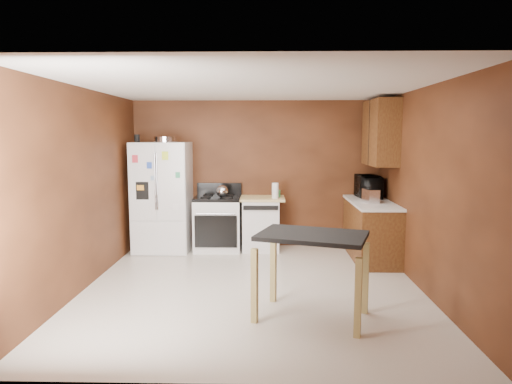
{
  "coord_description": "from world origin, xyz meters",
  "views": [
    {
      "loc": [
        0.18,
        -5.56,
        1.91
      ],
      "look_at": [
        0.02,
        0.85,
        1.11
      ],
      "focal_mm": 32.0,
      "sensor_mm": 36.0,
      "label": 1
    }
  ],
  "objects_px": {
    "roasting_pan": "(165,139)",
    "microwave": "(369,187)",
    "gas_range": "(218,223)",
    "toaster": "(371,196)",
    "refrigerator": "(162,197)",
    "kettle": "(222,191)",
    "dishwasher": "(261,223)",
    "paper_towel": "(275,191)",
    "island": "(312,248)",
    "green_canister": "(277,193)",
    "pen_cup": "(137,138)"
  },
  "relations": [
    {
      "from": "roasting_pan",
      "to": "refrigerator",
      "type": "height_order",
      "value": "roasting_pan"
    },
    {
      "from": "gas_range",
      "to": "dishwasher",
      "type": "relative_size",
      "value": 1.24
    },
    {
      "from": "paper_towel",
      "to": "island",
      "type": "distance_m",
      "value": 2.8
    },
    {
      "from": "pen_cup",
      "to": "kettle",
      "type": "height_order",
      "value": "pen_cup"
    },
    {
      "from": "roasting_pan",
      "to": "dishwasher",
      "type": "relative_size",
      "value": 0.42
    },
    {
      "from": "roasting_pan",
      "to": "gas_range",
      "type": "xyz_separation_m",
      "value": [
        0.85,
        0.01,
        -1.38
      ]
    },
    {
      "from": "kettle",
      "to": "green_canister",
      "type": "xyz_separation_m",
      "value": [
        0.91,
        0.15,
        -0.05
      ]
    },
    {
      "from": "toaster",
      "to": "dishwasher",
      "type": "relative_size",
      "value": 0.31
    },
    {
      "from": "refrigerator",
      "to": "island",
      "type": "relative_size",
      "value": 1.42
    },
    {
      "from": "toaster",
      "to": "gas_range",
      "type": "xyz_separation_m",
      "value": [
        -2.39,
        0.61,
        -0.54
      ]
    },
    {
      "from": "toaster",
      "to": "island",
      "type": "relative_size",
      "value": 0.22
    },
    {
      "from": "roasting_pan",
      "to": "kettle",
      "type": "bearing_deg",
      "value": -4.14
    },
    {
      "from": "toaster",
      "to": "microwave",
      "type": "xyz_separation_m",
      "value": [
        0.09,
        0.58,
        0.06
      ]
    },
    {
      "from": "pen_cup",
      "to": "kettle",
      "type": "distance_m",
      "value": 1.61
    },
    {
      "from": "kettle",
      "to": "microwave",
      "type": "height_order",
      "value": "microwave"
    },
    {
      "from": "refrigerator",
      "to": "roasting_pan",
      "type": "bearing_deg",
      "value": 36.74
    },
    {
      "from": "green_canister",
      "to": "gas_range",
      "type": "bearing_deg",
      "value": -176.05
    },
    {
      "from": "kettle",
      "to": "dishwasher",
      "type": "distance_m",
      "value": 0.85
    },
    {
      "from": "microwave",
      "to": "dishwasher",
      "type": "distance_m",
      "value": 1.87
    },
    {
      "from": "pen_cup",
      "to": "dishwasher",
      "type": "xyz_separation_m",
      "value": [
        1.99,
        0.2,
        -1.41
      ]
    },
    {
      "from": "roasting_pan",
      "to": "refrigerator",
      "type": "bearing_deg",
      "value": -143.26
    },
    {
      "from": "microwave",
      "to": "refrigerator",
      "type": "xyz_separation_m",
      "value": [
        -3.39,
        -0.02,
        -0.16
      ]
    },
    {
      "from": "green_canister",
      "to": "refrigerator",
      "type": "height_order",
      "value": "refrigerator"
    },
    {
      "from": "kettle",
      "to": "toaster",
      "type": "bearing_deg",
      "value": -12.97
    },
    {
      "from": "paper_towel",
      "to": "gas_range",
      "type": "distance_m",
      "value": 1.11
    },
    {
      "from": "island",
      "to": "paper_towel",
      "type": "bearing_deg",
      "value": 96.91
    },
    {
      "from": "pen_cup",
      "to": "toaster",
      "type": "relative_size",
      "value": 0.45
    },
    {
      "from": "dishwasher",
      "to": "paper_towel",
      "type": "bearing_deg",
      "value": -25.67
    },
    {
      "from": "microwave",
      "to": "island",
      "type": "height_order",
      "value": "microwave"
    },
    {
      "from": "microwave",
      "to": "kettle",
      "type": "bearing_deg",
      "value": 86.78
    },
    {
      "from": "kettle",
      "to": "roasting_pan",
      "type": "bearing_deg",
      "value": 175.86
    },
    {
      "from": "toaster",
      "to": "paper_towel",
      "type": "bearing_deg",
      "value": 148.21
    },
    {
      "from": "toaster",
      "to": "pen_cup",
      "type": "bearing_deg",
      "value": 161.41
    },
    {
      "from": "gas_range",
      "to": "paper_towel",
      "type": "bearing_deg",
      "value": -5.27
    },
    {
      "from": "toaster",
      "to": "dishwasher",
      "type": "xyz_separation_m",
      "value": [
        -1.67,
        0.64,
        -0.55
      ]
    },
    {
      "from": "microwave",
      "to": "gas_range",
      "type": "relative_size",
      "value": 0.54
    },
    {
      "from": "microwave",
      "to": "roasting_pan",
      "type": "bearing_deg",
      "value": 85.3
    },
    {
      "from": "kettle",
      "to": "gas_range",
      "type": "bearing_deg",
      "value": 135.88
    },
    {
      "from": "paper_towel",
      "to": "green_canister",
      "type": "relative_size",
      "value": 2.18
    },
    {
      "from": "toaster",
      "to": "gas_range",
      "type": "relative_size",
      "value": 0.25
    },
    {
      "from": "toaster",
      "to": "gas_range",
      "type": "height_order",
      "value": "toaster"
    },
    {
      "from": "roasting_pan",
      "to": "kettle",
      "type": "height_order",
      "value": "roasting_pan"
    },
    {
      "from": "toaster",
      "to": "microwave",
      "type": "distance_m",
      "value": 0.59
    },
    {
      "from": "green_canister",
      "to": "island",
      "type": "bearing_deg",
      "value": -84.24
    },
    {
      "from": "microwave",
      "to": "gas_range",
      "type": "xyz_separation_m",
      "value": [
        -2.48,
        0.04,
        -0.6
      ]
    },
    {
      "from": "toaster",
      "to": "refrigerator",
      "type": "xyz_separation_m",
      "value": [
        -3.3,
        0.55,
        -0.1
      ]
    },
    {
      "from": "toaster",
      "to": "island",
      "type": "xyz_separation_m",
      "value": [
        -1.1,
        -2.24,
        -0.25
      ]
    },
    {
      "from": "refrigerator",
      "to": "gas_range",
      "type": "xyz_separation_m",
      "value": [
        0.91,
        0.06,
        -0.44
      ]
    },
    {
      "from": "roasting_pan",
      "to": "microwave",
      "type": "bearing_deg",
      "value": -0.37
    },
    {
      "from": "microwave",
      "to": "refrigerator",
      "type": "bearing_deg",
      "value": 86.09
    }
  ]
}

